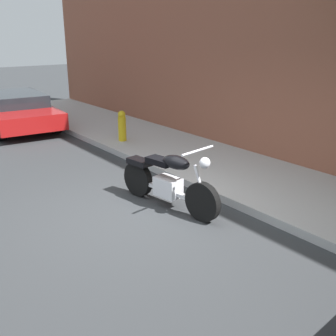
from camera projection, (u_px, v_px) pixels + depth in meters
The scene contains 5 objects.
ground_plane at pixel (142, 214), 6.55m from camera, with size 60.00×60.00×0.00m, color #303335.
sidewalk at pixel (250, 177), 8.00m from camera, with size 21.79×2.42×0.14m, color #B1B1B1.
motorcycle at pixel (168, 181), 6.67m from camera, with size 2.09×0.70×1.12m.
parked_car_red at pixel (16, 109), 12.29m from camera, with size 4.43×2.14×1.03m.
fire_hydrant at pixel (122, 128), 10.30m from camera, with size 0.20×0.20×0.91m.
Camera 1 is at (4.99, -3.30, 2.79)m, focal length 43.67 mm.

